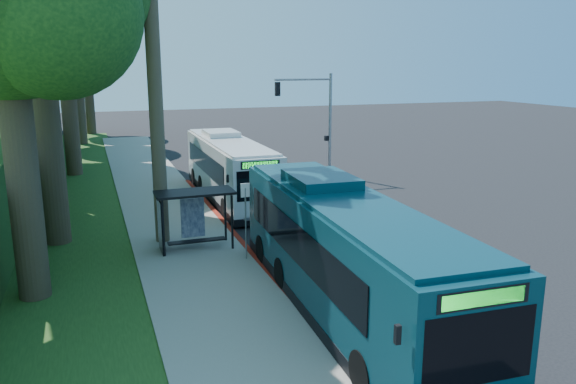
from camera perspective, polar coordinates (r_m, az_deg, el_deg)
name	(u,v)px	position (r m, az deg, el deg)	size (l,w,h in m)	color
ground	(322,217)	(28.67, 3.49, -2.57)	(140.00, 140.00, 0.00)	black
sidewalk	(178,230)	(26.73, -11.08, -3.82)	(4.50, 70.00, 0.12)	gray
red_curb	(249,251)	(23.45, -3.96, -6.00)	(0.25, 30.00, 0.13)	maroon
grass_verge	(52,215)	(31.38, -22.85, -2.16)	(8.00, 70.00, 0.06)	#234719
bus_shelter	(188,209)	(23.55, -10.08, -1.67)	(3.20, 1.51, 2.55)	black
stop_sign_pole	(246,211)	(21.83, -4.34, -1.91)	(0.35, 0.06, 3.17)	gray
traffic_signal_pole	(316,112)	(38.44, 2.91, 8.12)	(4.10, 0.30, 7.00)	gray
tree_2	(63,19)	(41.45, -21.87, 15.97)	(8.82, 8.40, 15.12)	#382B1E
tree_3	(37,6)	(49.61, -24.13, 16.89)	(10.08, 9.60, 17.28)	#382B1E
tree_4	(75,40)	(57.38, -20.83, 14.23)	(8.40, 8.00, 14.14)	#382B1E
tree_5	(86,50)	(65.36, -19.81, 13.39)	(7.35, 7.00, 12.86)	#382B1E
white_bus	(229,167)	(32.44, -6.01, 2.50)	(2.75, 12.47, 3.71)	silver
teal_bus	(344,252)	(17.57, 5.67, -6.09)	(3.47, 13.60, 4.02)	#0B313C
pickup	(301,187)	(32.34, 1.28, 0.48)	(2.24, 4.85, 1.35)	white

